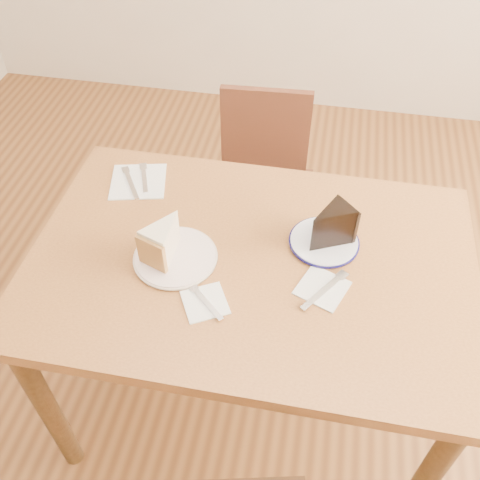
% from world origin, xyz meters
% --- Properties ---
extents(ground, '(4.00, 4.00, 0.00)m').
position_xyz_m(ground, '(0.00, 0.00, 0.00)').
color(ground, '#4A2A13').
rests_on(ground, ground).
extents(table, '(1.20, 0.80, 0.75)m').
position_xyz_m(table, '(0.00, 0.00, 0.65)').
color(table, brown).
rests_on(table, ground).
extents(chair_far, '(0.42, 0.42, 0.81)m').
position_xyz_m(chair_far, '(-0.07, 0.63, 0.45)').
color(chair_far, '#35180F').
rests_on(chair_far, ground).
extents(plate_cream, '(0.22, 0.22, 0.01)m').
position_xyz_m(plate_cream, '(-0.20, -0.04, 0.76)').
color(plate_cream, silver).
rests_on(plate_cream, table).
extents(plate_navy, '(0.19, 0.19, 0.01)m').
position_xyz_m(plate_navy, '(0.19, 0.09, 0.76)').
color(plate_navy, white).
rests_on(plate_navy, table).
extents(carrot_cake, '(0.12, 0.14, 0.09)m').
position_xyz_m(carrot_cake, '(-0.22, -0.02, 0.81)').
color(carrot_cake, '#F3E3C9').
rests_on(carrot_cake, plate_cream).
extents(chocolate_cake, '(0.14, 0.14, 0.10)m').
position_xyz_m(chocolate_cake, '(0.19, 0.09, 0.81)').
color(chocolate_cake, black).
rests_on(chocolate_cake, plate_navy).
extents(napkin_cream, '(0.14, 0.14, 0.00)m').
position_xyz_m(napkin_cream, '(-0.09, -0.17, 0.75)').
color(napkin_cream, white).
rests_on(napkin_cream, table).
extents(napkin_navy, '(0.15, 0.15, 0.00)m').
position_xyz_m(napkin_navy, '(0.20, -0.07, 0.75)').
color(napkin_navy, white).
rests_on(napkin_navy, table).
extents(napkin_spare, '(0.20, 0.20, 0.00)m').
position_xyz_m(napkin_spare, '(-0.40, 0.25, 0.75)').
color(napkin_spare, white).
rests_on(napkin_spare, table).
extents(fork_cream, '(0.11, 0.10, 0.00)m').
position_xyz_m(fork_cream, '(-0.09, -0.17, 0.76)').
color(fork_cream, silver).
rests_on(fork_cream, napkin_cream).
extents(knife_navy, '(0.11, 0.15, 0.00)m').
position_xyz_m(knife_navy, '(0.20, -0.08, 0.76)').
color(knife_navy, silver).
rests_on(knife_navy, napkin_navy).
extents(fork_spare, '(0.06, 0.14, 0.00)m').
position_xyz_m(fork_spare, '(-0.38, 0.26, 0.76)').
color(fork_spare, silver).
rests_on(fork_spare, napkin_spare).
extents(knife_spare, '(0.10, 0.14, 0.00)m').
position_xyz_m(knife_spare, '(-0.42, 0.23, 0.76)').
color(knife_spare, silver).
rests_on(knife_spare, napkin_spare).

